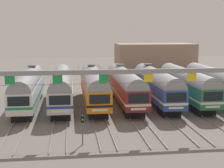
% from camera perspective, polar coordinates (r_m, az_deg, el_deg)
% --- Properties ---
extents(ground_plane, '(160.00, 160.00, 0.00)m').
position_cam_1_polar(ground_plane, '(46.69, 2.24, -3.44)').
color(ground_plane, slate).
extents(track_bed, '(27.39, 70.00, 0.15)m').
position_cam_1_polar(track_bed, '(63.21, -0.27, -0.02)').
color(track_bed, gray).
rests_on(track_bed, ground).
extents(commuter_train_white, '(2.88, 18.06, 5.05)m').
position_cam_1_polar(commuter_train_white, '(45.90, -13.89, -0.51)').
color(commuter_train_white, white).
rests_on(commuter_train_white, ground).
extents(commuter_train_silver, '(2.88, 18.06, 4.77)m').
position_cam_1_polar(commuter_train_silver, '(45.58, -8.50, -0.41)').
color(commuter_train_silver, silver).
rests_on(commuter_train_silver, ground).
extents(commuter_train_orange, '(2.88, 18.06, 5.05)m').
position_cam_1_polar(commuter_train_orange, '(45.68, -3.08, -0.29)').
color(commuter_train_orange, orange).
rests_on(commuter_train_orange, ground).
extents(commuter_train_maroon, '(2.88, 18.06, 5.05)m').
position_cam_1_polar(commuter_train_maroon, '(46.18, 2.26, -0.18)').
color(commuter_train_maroon, maroon).
rests_on(commuter_train_maroon, ground).
extents(commuter_train_blue, '(2.88, 18.06, 5.05)m').
position_cam_1_polar(commuter_train_blue, '(47.07, 7.45, -0.07)').
color(commuter_train_blue, '#284C9E').
rests_on(commuter_train_blue, ground).
extents(commuter_train_green, '(2.88, 18.06, 4.77)m').
position_cam_1_polar(commuter_train_green, '(48.33, 12.41, 0.03)').
color(commuter_train_green, '#236B42').
rests_on(commuter_train_green, ground).
extents(commuter_train_stainless, '(2.88, 18.06, 4.77)m').
position_cam_1_polar(commuter_train_stainless, '(49.93, 17.08, 0.12)').
color(commuter_train_stainless, '#B2B5BA').
rests_on(commuter_train_stainless, ground).
extents(catenary_gantry, '(31.13, 0.44, 6.97)m').
position_cam_1_polar(catenary_gantry, '(32.67, 6.16, 0.76)').
color(catenary_gantry, gray).
rests_on(catenary_gantry, ground).
extents(yard_signal_mast, '(0.28, 0.35, 2.71)m').
position_cam_1_polar(yard_signal_mast, '(30.30, -5.01, -6.78)').
color(yard_signal_mast, '#59595E').
rests_on(yard_signal_mast, ground).
extents(maintenance_building, '(20.04, 10.00, 6.50)m').
position_cam_1_polar(maintenance_building, '(89.76, 7.19, 4.70)').
color(maintenance_building, gray).
rests_on(maintenance_building, ground).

